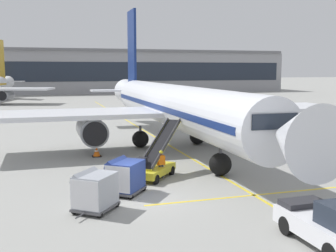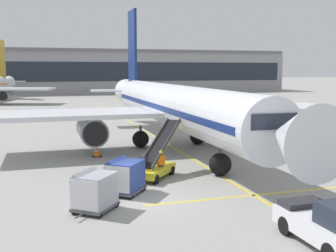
{
  "view_description": "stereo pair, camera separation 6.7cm",
  "coord_description": "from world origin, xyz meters",
  "px_view_note": "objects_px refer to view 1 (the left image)",
  "views": [
    {
      "loc": [
        -4.86,
        -20.22,
        6.64
      ],
      "look_at": [
        3.04,
        5.89,
        2.96
      ],
      "focal_mm": 44.64,
      "sensor_mm": 36.0,
      "label": 1
    },
    {
      "loc": [
        -4.79,
        -20.24,
        6.64
      ],
      "look_at": [
        3.04,
        5.89,
        2.96
      ],
      "focal_mm": 44.64,
      "sensor_mm": 36.0,
      "label": 2
    }
  ],
  "objects_px": {
    "ground_crew_by_loader": "(161,162)",
    "safety_cone_engine_keepout": "(97,152)",
    "ground_crew_by_carts": "(140,172)",
    "ground_crew_marshaller": "(114,174)",
    "baggage_cart_second": "(94,190)",
    "parked_airplane": "(172,106)",
    "belt_loader": "(155,163)",
    "baggage_cart_lead": "(125,176)",
    "pushback_tug": "(330,225)"
  },
  "relations": [
    {
      "from": "ground_crew_by_loader",
      "to": "safety_cone_engine_keepout",
      "type": "xyz_separation_m",
      "value": [
        -2.98,
        7.68,
        -0.62
      ]
    },
    {
      "from": "pushback_tug",
      "to": "ground_crew_marshaller",
      "type": "distance_m",
      "value": 11.59
    },
    {
      "from": "belt_loader",
      "to": "baggage_cart_lead",
      "type": "xyz_separation_m",
      "value": [
        -2.44,
        -2.93,
        0.08
      ]
    },
    {
      "from": "parked_airplane",
      "to": "pushback_tug",
      "type": "relative_size",
      "value": 9.05
    },
    {
      "from": "parked_airplane",
      "to": "ground_crew_by_carts",
      "type": "relative_size",
      "value": 23.01
    },
    {
      "from": "safety_cone_engine_keepout",
      "to": "ground_crew_by_carts",
      "type": "bearing_deg",
      "value": -82.83
    },
    {
      "from": "baggage_cart_second",
      "to": "safety_cone_engine_keepout",
      "type": "bearing_deg",
      "value": 82.44
    },
    {
      "from": "baggage_cart_second",
      "to": "pushback_tug",
      "type": "height_order",
      "value": "baggage_cart_second"
    },
    {
      "from": "parked_airplane",
      "to": "baggage_cart_lead",
      "type": "relative_size",
      "value": 15.18
    },
    {
      "from": "ground_crew_by_loader",
      "to": "safety_cone_engine_keepout",
      "type": "bearing_deg",
      "value": 111.2
    },
    {
      "from": "pushback_tug",
      "to": "safety_cone_engine_keepout",
      "type": "bearing_deg",
      "value": 108.45
    },
    {
      "from": "parked_airplane",
      "to": "safety_cone_engine_keepout",
      "type": "height_order",
      "value": "parked_airplane"
    },
    {
      "from": "ground_crew_by_carts",
      "to": "ground_crew_marshaller",
      "type": "xyz_separation_m",
      "value": [
        -1.46,
        0.08,
        0.0
      ]
    },
    {
      "from": "belt_loader",
      "to": "baggage_cart_second",
      "type": "relative_size",
      "value": 1.79
    },
    {
      "from": "parked_airplane",
      "to": "pushback_tug",
      "type": "distance_m",
      "value": 21.26
    },
    {
      "from": "pushback_tug",
      "to": "ground_crew_by_loader",
      "type": "xyz_separation_m",
      "value": [
        -3.39,
        11.42,
        0.17
      ]
    },
    {
      "from": "belt_loader",
      "to": "ground_crew_by_carts",
      "type": "distance_m",
      "value": 2.81
    },
    {
      "from": "ground_crew_by_carts",
      "to": "baggage_cart_lead",
      "type": "bearing_deg",
      "value": -151.45
    },
    {
      "from": "parked_airplane",
      "to": "baggage_cart_lead",
      "type": "xyz_separation_m",
      "value": [
        -6.5,
        -12.19,
        -2.56
      ]
    },
    {
      "from": "belt_loader",
      "to": "pushback_tug",
      "type": "height_order",
      "value": "belt_loader"
    },
    {
      "from": "belt_loader",
      "to": "pushback_tug",
      "type": "bearing_deg",
      "value": -72.64
    },
    {
      "from": "ground_crew_marshaller",
      "to": "ground_crew_by_loader",
      "type": "bearing_deg",
      "value": 30.74
    },
    {
      "from": "ground_crew_marshaller",
      "to": "baggage_cart_second",
      "type": "bearing_deg",
      "value": -115.92
    },
    {
      "from": "pushback_tug",
      "to": "ground_crew_by_carts",
      "type": "relative_size",
      "value": 2.54
    },
    {
      "from": "belt_loader",
      "to": "baggage_cart_second",
      "type": "height_order",
      "value": "belt_loader"
    },
    {
      "from": "baggage_cart_lead",
      "to": "ground_crew_by_loader",
      "type": "distance_m",
      "value": 3.73
    },
    {
      "from": "belt_loader",
      "to": "ground_crew_marshaller",
      "type": "relative_size",
      "value": 2.71
    },
    {
      "from": "baggage_cart_lead",
      "to": "ground_crew_marshaller",
      "type": "xyz_separation_m",
      "value": [
        -0.48,
        0.62,
        -0.0
      ]
    },
    {
      "from": "safety_cone_engine_keepout",
      "to": "parked_airplane",
      "type": "bearing_deg",
      "value": 16.33
    },
    {
      "from": "ground_crew_by_loader",
      "to": "safety_cone_engine_keepout",
      "type": "height_order",
      "value": "ground_crew_by_loader"
    },
    {
      "from": "belt_loader",
      "to": "ground_crew_by_carts",
      "type": "height_order",
      "value": "belt_loader"
    },
    {
      "from": "belt_loader",
      "to": "safety_cone_engine_keepout",
      "type": "height_order",
      "value": "belt_loader"
    },
    {
      "from": "belt_loader",
      "to": "ground_crew_by_loader",
      "type": "xyz_separation_m",
      "value": [
        0.3,
        -0.39,
        0.08
      ]
    },
    {
      "from": "parked_airplane",
      "to": "belt_loader",
      "type": "xyz_separation_m",
      "value": [
        -4.06,
        -9.26,
        -2.64
      ]
    },
    {
      "from": "parked_airplane",
      "to": "ground_crew_by_carts",
      "type": "height_order",
      "value": "parked_airplane"
    },
    {
      "from": "ground_crew_by_carts",
      "to": "ground_crew_marshaller",
      "type": "height_order",
      "value": "same"
    },
    {
      "from": "belt_loader",
      "to": "parked_airplane",
      "type": "bearing_deg",
      "value": 66.31
    },
    {
      "from": "ground_crew_by_carts",
      "to": "safety_cone_engine_keepout",
      "type": "distance_m",
      "value": 9.77
    },
    {
      "from": "baggage_cart_lead",
      "to": "ground_crew_by_carts",
      "type": "xyz_separation_m",
      "value": [
        0.98,
        0.53,
        -0.0
      ]
    },
    {
      "from": "parked_airplane",
      "to": "safety_cone_engine_keepout",
      "type": "bearing_deg",
      "value": -163.67
    },
    {
      "from": "belt_loader",
      "to": "baggage_cart_lead",
      "type": "relative_size",
      "value": 1.79
    },
    {
      "from": "baggage_cart_second",
      "to": "safety_cone_engine_keepout",
      "type": "xyz_separation_m",
      "value": [
        1.66,
        12.51,
        -0.62
      ]
    },
    {
      "from": "baggage_cart_lead",
      "to": "ground_crew_by_loader",
      "type": "relative_size",
      "value": 1.52
    },
    {
      "from": "pushback_tug",
      "to": "baggage_cart_lead",
      "type": "bearing_deg",
      "value": 124.61
    },
    {
      "from": "baggage_cart_second",
      "to": "ground_crew_marshaller",
      "type": "height_order",
      "value": "baggage_cart_second"
    },
    {
      "from": "baggage_cart_second",
      "to": "parked_airplane",
      "type": "bearing_deg",
      "value": 59.88
    },
    {
      "from": "baggage_cart_second",
      "to": "belt_loader",
      "type": "bearing_deg",
      "value": 50.3
    },
    {
      "from": "ground_crew_by_loader",
      "to": "ground_crew_by_carts",
      "type": "xyz_separation_m",
      "value": [
        -1.76,
        -2.0,
        0.0
      ]
    },
    {
      "from": "baggage_cart_second",
      "to": "pushback_tug",
      "type": "bearing_deg",
      "value": -39.37
    },
    {
      "from": "ground_crew_by_loader",
      "to": "belt_loader",
      "type": "bearing_deg",
      "value": 127.32
    }
  ]
}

